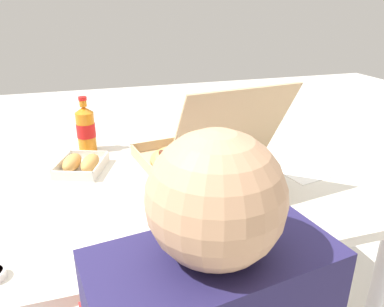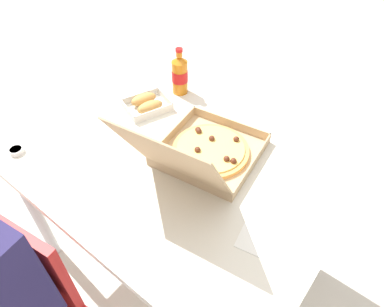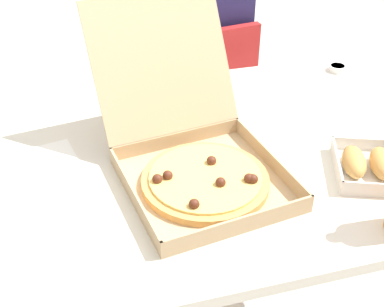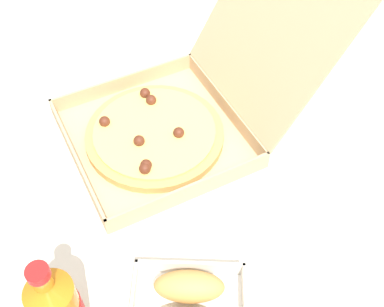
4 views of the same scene
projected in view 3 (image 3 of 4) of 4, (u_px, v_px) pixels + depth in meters
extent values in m
cube|color=silver|center=(220.00, 156.00, 1.34)|extent=(1.24, 0.90, 0.03)
cylinder|color=#B7B7BC|center=(27.00, 207.00, 1.74)|extent=(0.05, 0.05, 0.70)
cylinder|color=#B7B7BC|center=(324.00, 157.00, 1.97)|extent=(0.05, 0.05, 0.70)
cube|color=red|center=(192.00, 107.00, 2.13)|extent=(0.45, 0.45, 0.04)
cube|color=red|center=(212.00, 80.00, 1.87)|extent=(0.36, 0.08, 0.38)
cylinder|color=#B2B2B7|center=(211.00, 123.00, 2.44)|extent=(0.03, 0.03, 0.43)
cylinder|color=#B2B2B7|center=(142.00, 139.00, 2.33)|extent=(0.03, 0.03, 0.43)
cylinder|color=#B2B2B7|center=(245.00, 162.00, 2.18)|extent=(0.03, 0.03, 0.43)
cylinder|color=#B2B2B7|center=(170.00, 182.00, 2.07)|extent=(0.03, 0.03, 0.43)
cylinder|color=#333847|center=(197.00, 127.00, 2.39)|extent=(0.09, 0.09, 0.45)
cylinder|color=#333847|center=(160.00, 135.00, 2.33)|extent=(0.09, 0.09, 0.45)
cube|color=#333847|center=(202.00, 78.00, 2.19)|extent=(0.15, 0.31, 0.10)
cube|color=#333847|center=(162.00, 86.00, 2.13)|extent=(0.15, 0.31, 0.10)
cube|color=#231E4C|center=(198.00, 37.00, 1.89)|extent=(0.38, 0.23, 0.42)
cube|color=tan|center=(205.00, 185.00, 1.22)|extent=(0.41, 0.41, 0.01)
cube|color=tan|center=(241.00, 225.00, 1.07)|extent=(0.35, 0.06, 0.04)
cube|color=tan|center=(134.00, 197.00, 1.15)|extent=(0.06, 0.35, 0.04)
cube|color=tan|center=(270.00, 160.00, 1.26)|extent=(0.06, 0.35, 0.04)
cube|color=tan|center=(177.00, 139.00, 1.33)|extent=(0.35, 0.06, 0.04)
cube|color=tan|center=(162.00, 63.00, 1.30)|extent=(0.38, 0.23, 0.31)
cylinder|color=tan|center=(205.00, 181.00, 1.21)|extent=(0.30, 0.30, 0.02)
cylinder|color=#EAC666|center=(205.00, 177.00, 1.20)|extent=(0.26, 0.26, 0.01)
sphere|color=#562819|center=(221.00, 182.00, 1.17)|extent=(0.02, 0.02, 0.02)
sphere|color=#562819|center=(168.00, 175.00, 1.19)|extent=(0.02, 0.02, 0.02)
sphere|color=#562819|center=(212.00, 161.00, 1.24)|extent=(0.02, 0.02, 0.02)
sphere|color=#562819|center=(194.00, 204.00, 1.11)|extent=(0.02, 0.02, 0.02)
sphere|color=#562819|center=(253.00, 179.00, 1.18)|extent=(0.02, 0.02, 0.02)
sphere|color=#562819|center=(157.00, 179.00, 1.18)|extent=(0.02, 0.02, 0.02)
sphere|color=#562819|center=(249.00, 178.00, 1.18)|extent=(0.02, 0.02, 0.02)
cube|color=white|center=(366.00, 172.00, 1.26)|extent=(0.21, 0.23, 0.00)
cube|color=silver|center=(375.00, 189.00, 1.17)|extent=(0.14, 0.06, 0.03)
cube|color=silver|center=(361.00, 144.00, 1.32)|extent=(0.14, 0.06, 0.03)
cube|color=silver|center=(337.00, 164.00, 1.25)|extent=(0.07, 0.18, 0.03)
ellipsoid|color=tan|center=(354.00, 162.00, 1.24)|extent=(0.09, 0.13, 0.05)
ellipsoid|color=tan|center=(382.00, 163.00, 1.24)|extent=(0.09, 0.13, 0.05)
cube|color=white|center=(34.00, 164.00, 1.29)|extent=(0.24, 0.19, 0.00)
cylinder|color=white|center=(337.00, 68.00, 1.71)|extent=(0.06, 0.06, 0.02)
cylinder|color=#DBBC66|center=(338.00, 67.00, 1.71)|extent=(0.05, 0.05, 0.01)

